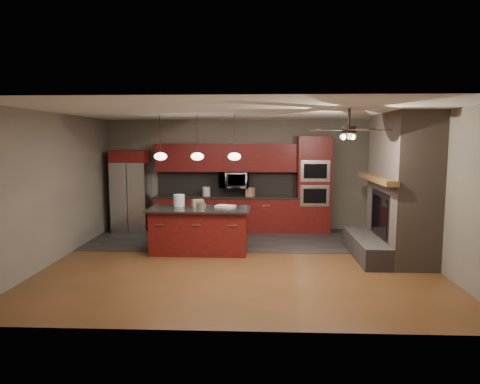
{
  "coord_description": "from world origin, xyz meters",
  "views": [
    {
      "loc": [
        0.32,
        -7.9,
        2.29
      ],
      "look_at": [
        -0.03,
        0.6,
        1.25
      ],
      "focal_mm": 32.0,
      "sensor_mm": 36.0,
      "label": 1
    }
  ],
  "objects_px": {
    "counter_bucket": "(206,191)",
    "kitchen_island": "(200,230)",
    "oven_tower": "(313,185)",
    "paint_tray": "(225,206)",
    "microwave": "(234,180)",
    "cardboard_box": "(198,203)",
    "counter_box": "(250,192)",
    "refrigerator": "(131,191)",
    "white_bucket": "(179,200)",
    "paint_can": "(201,206)"
  },
  "relations": [
    {
      "from": "counter_box",
      "to": "paint_tray",
      "type": "bearing_deg",
      "value": -79.9
    },
    {
      "from": "cardboard_box",
      "to": "paint_can",
      "type": "bearing_deg",
      "value": -94.27
    },
    {
      "from": "paint_tray",
      "to": "cardboard_box",
      "type": "xyz_separation_m",
      "value": [
        -0.57,
        0.05,
        0.05
      ]
    },
    {
      "from": "refrigerator",
      "to": "paint_can",
      "type": "bearing_deg",
      "value": -46.8
    },
    {
      "from": "paint_can",
      "to": "paint_tray",
      "type": "bearing_deg",
      "value": 33.98
    },
    {
      "from": "refrigerator",
      "to": "paint_can",
      "type": "relative_size",
      "value": 10.74
    },
    {
      "from": "cardboard_box",
      "to": "counter_box",
      "type": "height_order",
      "value": "counter_box"
    },
    {
      "from": "paint_can",
      "to": "kitchen_island",
      "type": "bearing_deg",
      "value": 108.38
    },
    {
      "from": "oven_tower",
      "to": "white_bucket",
      "type": "distance_m",
      "value": 3.55
    },
    {
      "from": "paint_tray",
      "to": "counter_box",
      "type": "relative_size",
      "value": 1.74
    },
    {
      "from": "microwave",
      "to": "counter_bucket",
      "type": "xyz_separation_m",
      "value": [
        -0.69,
        -0.05,
        -0.29
      ]
    },
    {
      "from": "microwave",
      "to": "paint_tray",
      "type": "height_order",
      "value": "microwave"
    },
    {
      "from": "counter_bucket",
      "to": "kitchen_island",
      "type": "bearing_deg",
      "value": -87.07
    },
    {
      "from": "paint_tray",
      "to": "kitchen_island",
      "type": "bearing_deg",
      "value": -142.72
    },
    {
      "from": "paint_can",
      "to": "cardboard_box",
      "type": "bearing_deg",
      "value": 106.82
    },
    {
      "from": "oven_tower",
      "to": "paint_tray",
      "type": "bearing_deg",
      "value": -136.43
    },
    {
      "from": "refrigerator",
      "to": "kitchen_island",
      "type": "bearing_deg",
      "value": -45.27
    },
    {
      "from": "counter_bucket",
      "to": "paint_tray",
      "type": "bearing_deg",
      "value": -72.12
    },
    {
      "from": "refrigerator",
      "to": "kitchen_island",
      "type": "height_order",
      "value": "refrigerator"
    },
    {
      "from": "refrigerator",
      "to": "white_bucket",
      "type": "bearing_deg",
      "value": -49.31
    },
    {
      "from": "kitchen_island",
      "to": "counter_box",
      "type": "xyz_separation_m",
      "value": [
        1.0,
        2.04,
        0.54
      ]
    },
    {
      "from": "refrigerator",
      "to": "counter_box",
      "type": "distance_m",
      "value": 2.99
    },
    {
      "from": "microwave",
      "to": "white_bucket",
      "type": "bearing_deg",
      "value": -118.39
    },
    {
      "from": "refrigerator",
      "to": "counter_box",
      "type": "height_order",
      "value": "refrigerator"
    },
    {
      "from": "white_bucket",
      "to": "paint_tray",
      "type": "xyz_separation_m",
      "value": [
        0.97,
        -0.08,
        -0.1
      ]
    },
    {
      "from": "counter_box",
      "to": "oven_tower",
      "type": "bearing_deg",
      "value": 25.72
    },
    {
      "from": "refrigerator",
      "to": "counter_bucket",
      "type": "relative_size",
      "value": 9.24
    },
    {
      "from": "paint_can",
      "to": "counter_bucket",
      "type": "bearing_deg",
      "value": 94.14
    },
    {
      "from": "white_bucket",
      "to": "paint_can",
      "type": "distance_m",
      "value": 0.64
    },
    {
      "from": "refrigerator",
      "to": "counter_box",
      "type": "bearing_deg",
      "value": 0.6
    },
    {
      "from": "paint_tray",
      "to": "cardboard_box",
      "type": "distance_m",
      "value": 0.58
    },
    {
      "from": "white_bucket",
      "to": "counter_box",
      "type": "bearing_deg",
      "value": 51.49
    },
    {
      "from": "paint_can",
      "to": "counter_bucket",
      "type": "height_order",
      "value": "counter_bucket"
    },
    {
      "from": "oven_tower",
      "to": "paint_tray",
      "type": "xyz_separation_m",
      "value": [
        -2.04,
        -1.94,
        -0.25
      ]
    },
    {
      "from": "refrigerator",
      "to": "white_bucket",
      "type": "height_order",
      "value": "refrigerator"
    },
    {
      "from": "microwave",
      "to": "paint_can",
      "type": "height_order",
      "value": "microwave"
    },
    {
      "from": "oven_tower",
      "to": "counter_bucket",
      "type": "xyz_separation_m",
      "value": [
        -2.67,
        0.01,
        -0.18
      ]
    },
    {
      "from": "refrigerator",
      "to": "white_bucket",
      "type": "xyz_separation_m",
      "value": [
        1.54,
        -1.79,
        0.02
      ]
    },
    {
      "from": "kitchen_island",
      "to": "counter_bucket",
      "type": "relative_size",
      "value": 9.44
    },
    {
      "from": "paint_tray",
      "to": "counter_bucket",
      "type": "xyz_separation_m",
      "value": [
        -0.63,
        1.95,
        0.07
      ]
    },
    {
      "from": "paint_can",
      "to": "paint_tray",
      "type": "relative_size",
      "value": 0.51
    },
    {
      "from": "microwave",
      "to": "cardboard_box",
      "type": "height_order",
      "value": "microwave"
    },
    {
      "from": "microwave",
      "to": "counter_bucket",
      "type": "distance_m",
      "value": 0.75
    },
    {
      "from": "kitchen_island",
      "to": "oven_tower",
      "type": "bearing_deg",
      "value": 40.03
    },
    {
      "from": "kitchen_island",
      "to": "counter_box",
      "type": "relative_size",
      "value": 9.68
    },
    {
      "from": "kitchen_island",
      "to": "paint_can",
      "type": "xyz_separation_m",
      "value": [
        0.06,
        -0.17,
        0.52
      ]
    },
    {
      "from": "counter_box",
      "to": "refrigerator",
      "type": "bearing_deg",
      "value": -155.24
    },
    {
      "from": "microwave",
      "to": "cardboard_box",
      "type": "xyz_separation_m",
      "value": [
        -0.64,
        -1.95,
        -0.31
      ]
    },
    {
      "from": "microwave",
      "to": "cardboard_box",
      "type": "bearing_deg",
      "value": -108.16
    },
    {
      "from": "oven_tower",
      "to": "microwave",
      "type": "relative_size",
      "value": 3.25
    }
  ]
}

